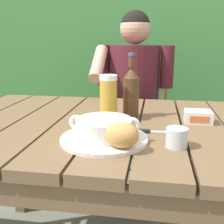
{
  "coord_description": "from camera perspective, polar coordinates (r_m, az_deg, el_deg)",
  "views": [
    {
      "loc": [
        0.14,
        -1.03,
        1.07
      ],
      "look_at": [
        -0.01,
        -0.11,
        0.82
      ],
      "focal_mm": 44.02,
      "sensor_mm": 36.0,
      "label": 1
    }
  ],
  "objects": [
    {
      "name": "dining_table",
      "position": [
        1.12,
        1.39,
        -6.4
      ],
      "size": [
        1.45,
        0.91,
        0.75
      ],
      "color": "brown",
      "rests_on": "ground_plane"
    },
    {
      "name": "hedge_backdrop",
      "position": [
        2.72,
        -0.44,
        14.74
      ],
      "size": [
        3.92,
        0.9,
        2.35
      ],
      "color": "#3F7F3E",
      "rests_on": "ground_plane"
    },
    {
      "name": "chair_near_diner",
      "position": [
        2.02,
        4.87,
        -2.83
      ],
      "size": [
        0.44,
        0.4,
        0.91
      ],
      "color": "brown",
      "rests_on": "ground_plane"
    },
    {
      "name": "person_eating",
      "position": [
        1.76,
        4.49,
        3.71
      ],
      "size": [
        0.48,
        0.47,
        1.24
      ],
      "color": "#541D27",
      "rests_on": "ground_plane"
    },
    {
      "name": "serving_plate",
      "position": [
        0.9,
        -1.65,
        -5.56
      ],
      "size": [
        0.28,
        0.28,
        0.01
      ],
      "color": "white",
      "rests_on": "dining_table"
    },
    {
      "name": "soup_bowl",
      "position": [
        0.88,
        -1.67,
        -3.25
      ],
      "size": [
        0.23,
        0.18,
        0.07
      ],
      "color": "white",
      "rests_on": "serving_plate"
    },
    {
      "name": "bread_roll",
      "position": [
        0.8,
        2.01,
        -4.77
      ],
      "size": [
        0.12,
        0.1,
        0.08
      ],
      "color": "tan",
      "rests_on": "serving_plate"
    },
    {
      "name": "beer_glass",
      "position": [
        1.09,
        -0.75,
        2.89
      ],
      "size": [
        0.07,
        0.07,
        0.18
      ],
      "color": "gold",
      "rests_on": "dining_table"
    },
    {
      "name": "beer_bottle",
      "position": [
        1.14,
        3.99,
        4.32
      ],
      "size": [
        0.07,
        0.07,
        0.27
      ],
      "color": "#50321E",
      "rests_on": "dining_table"
    },
    {
      "name": "water_glass_small",
      "position": [
        0.86,
        13.29,
        -5.18
      ],
      "size": [
        0.07,
        0.07,
        0.06
      ],
      "color": "silver",
      "rests_on": "dining_table"
    },
    {
      "name": "butter_tub",
      "position": [
        1.13,
        17.45,
        -0.93
      ],
      "size": [
        0.1,
        0.08,
        0.05
      ],
      "color": "white",
      "rests_on": "dining_table"
    },
    {
      "name": "table_knife",
      "position": [
        0.98,
        7.72,
        -4.05
      ],
      "size": [
        0.17,
        0.03,
        0.01
      ],
      "color": "silver",
      "rests_on": "dining_table"
    }
  ]
}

